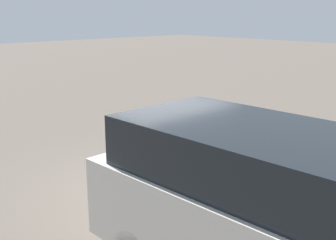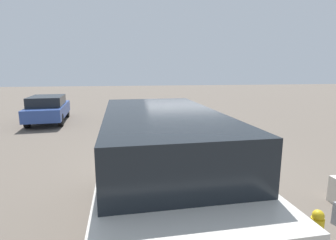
# 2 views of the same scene
# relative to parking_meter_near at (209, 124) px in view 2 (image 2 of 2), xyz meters

# --- Properties ---
(ground_plane) EXTENTS (80.00, 80.00, 0.00)m
(ground_plane) POSITION_rel_parking_meter_near_xyz_m (-0.15, -0.65, -1.11)
(ground_plane) COLOR #60564C
(parking_meter_near) EXTENTS (0.22, 0.15, 1.51)m
(parking_meter_near) POSITION_rel_parking_meter_near_xyz_m (0.00, 0.00, 0.00)
(parking_meter_near) COLOR #4C4C4C
(parking_meter_near) RESTS_ON ground
(parked_van) EXTENTS (4.83, 2.08, 2.08)m
(parked_van) POSITION_rel_parking_meter_near_xyz_m (3.45, -1.91, 0.02)
(parked_van) COLOR beige
(parked_van) RESTS_ON ground
(car_distant) EXTENTS (4.37, 2.13, 1.41)m
(car_distant) POSITION_rel_parking_meter_near_xyz_m (-7.02, -6.60, -0.36)
(car_distant) COLOR #2D478C
(car_distant) RESTS_ON ground
(fire_hydrant) EXTENTS (0.17, 0.17, 0.84)m
(fire_hydrant) POSITION_rel_parking_meter_near_xyz_m (4.59, 0.10, -0.69)
(fire_hydrant) COLOR gold
(fire_hydrant) RESTS_ON ground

